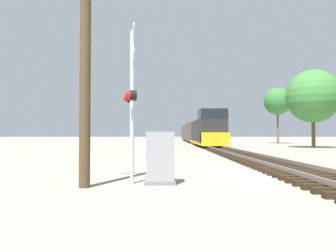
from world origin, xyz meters
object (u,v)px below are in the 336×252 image
object	(u,v)px
tree_deep_background	(279,101)
crossing_signal_near	(133,98)
freight_train	(197,132)
relay_cabinet	(162,158)
utility_pole	(87,54)
tree_mid_background	(315,96)

from	to	relation	value
tree_deep_background	crossing_signal_near	bearing A→B (deg)	-113.60
freight_train	tree_deep_background	world-z (taller)	tree_deep_background
relay_cabinet	crossing_signal_near	bearing A→B (deg)	175.81
freight_train	tree_deep_background	distance (m)	14.82
relay_cabinet	utility_pole	world-z (taller)	utility_pole
tree_deep_background	utility_pole	bearing A→B (deg)	-114.57
utility_pole	tree_deep_background	xyz separation A→B (m)	(20.28, 44.37, 3.16)
tree_deep_background	freight_train	bearing A→B (deg)	160.21
freight_train	utility_pole	size ratio (longest dim) A/B	7.16
relay_cabinet	tree_deep_background	size ratio (longest dim) A/B	0.17
utility_pole	relay_cabinet	bearing A→B (deg)	17.37
utility_pole	tree_mid_background	distance (m)	32.64
crossing_signal_near	tree_deep_background	world-z (taller)	tree_deep_background
relay_cabinet	tree_mid_background	xyz separation A→B (m)	(16.25, 26.28, 4.92)
tree_mid_background	tree_deep_background	xyz separation A→B (m)	(1.94, 17.44, 1.20)
crossing_signal_near	tree_deep_background	xyz separation A→B (m)	(19.08, 43.66, 4.32)
crossing_signal_near	tree_mid_background	world-z (taller)	tree_mid_background
utility_pole	crossing_signal_near	bearing A→B (deg)	30.73
utility_pole	tree_mid_background	size ratio (longest dim) A/B	0.84
utility_pole	tree_deep_background	bearing A→B (deg)	65.43
freight_train	tree_mid_background	distance (m)	25.11
crossing_signal_near	utility_pole	bearing A→B (deg)	-71.44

